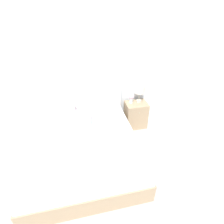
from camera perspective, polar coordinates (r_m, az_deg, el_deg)
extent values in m
plane|color=#BCB7B2|center=(4.13, -10.32, -4.95)|extent=(12.00, 12.00, 0.00)
cube|color=white|center=(3.57, -12.48, 12.50)|extent=(8.00, 0.06, 2.60)
cube|color=tan|center=(3.26, -9.31, -13.33)|extent=(1.85, 2.02, 0.33)
cube|color=white|center=(3.07, -9.76, -9.81)|extent=(1.81, 1.98, 0.21)
cube|color=white|center=(3.79, -11.15, 1.82)|extent=(1.89, 0.05, 1.17)
cube|color=white|center=(3.61, -18.01, -0.43)|extent=(0.78, 0.36, 0.14)
cube|color=white|center=(3.60, -3.96, 1.27)|extent=(0.78, 0.36, 0.14)
cube|color=silver|center=(3.21, -10.65, -2.55)|extent=(0.41, 0.14, 0.24)
cube|color=tan|center=(3.99, 7.72, -0.89)|extent=(0.47, 0.36, 0.60)
sphere|color=#B2AD93|center=(3.75, 8.87, -0.36)|extent=(0.02, 0.02, 0.02)
cylinder|color=beige|center=(3.88, 8.73, 3.58)|extent=(0.11, 0.11, 0.05)
cylinder|color=#B7B29E|center=(3.83, 8.87, 5.08)|extent=(0.02, 0.02, 0.18)
cylinder|color=silver|center=(3.75, 9.10, 7.47)|extent=(0.21, 0.21, 0.17)
cylinder|color=silver|center=(3.81, 6.24, 3.73)|extent=(0.07, 0.07, 0.12)
sphere|color=#EFB2C6|center=(3.76, 6.33, 5.11)|extent=(0.12, 0.12, 0.12)
sphere|color=#609356|center=(3.78, 6.73, 4.76)|extent=(0.05, 0.05, 0.05)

